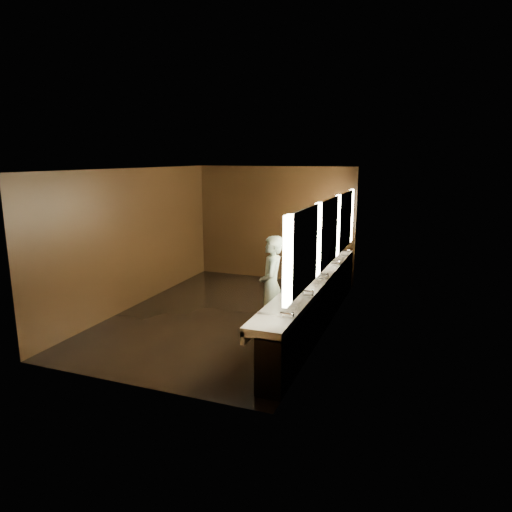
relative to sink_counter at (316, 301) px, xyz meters
The scene contains 10 objects.
floor 1.86m from the sink_counter, behind, with size 6.00×6.00×0.00m, color black.
ceiling 2.92m from the sink_counter, behind, with size 4.00×6.00×0.02m, color #2D2D2B.
wall_back 3.61m from the sink_counter, 120.87° to the left, with size 4.00×0.02×2.80m, color black.
wall_front 3.61m from the sink_counter, 120.87° to the right, with size 4.00×0.02×2.80m, color black.
wall_left 3.90m from the sink_counter, behind, with size 0.02×6.00×2.80m, color black.
wall_right 0.93m from the sink_counter, ahead, with size 0.02×6.00×2.80m, color black.
sink_counter is the anchor object (origin of this frame).
mirror_band 1.27m from the sink_counter, ahead, with size 0.06×5.03×1.15m.
person 0.95m from the sink_counter, 137.45° to the right, with size 0.63×0.41×1.73m, color #83B7C4.
trash_bin 0.39m from the sink_counter, 129.79° to the right, with size 0.40×0.40×0.62m, color black.
Camera 1 is at (3.55, -7.68, 3.01)m, focal length 32.00 mm.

